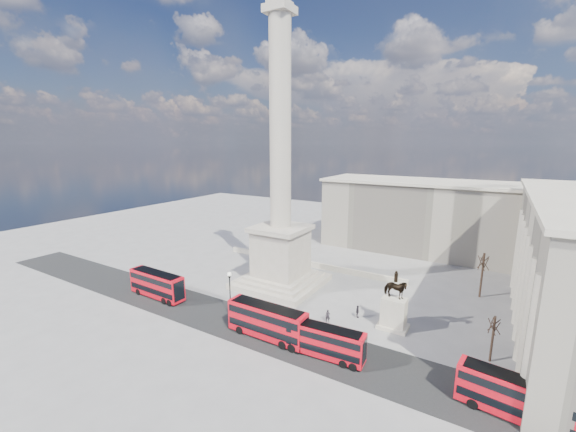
# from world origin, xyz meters

# --- Properties ---
(ground) EXTENTS (180.00, 180.00, 0.00)m
(ground) POSITION_xyz_m (0.00, 0.00, 0.00)
(ground) COLOR gray
(ground) RESTS_ON ground
(asphalt_road) EXTENTS (120.00, 9.00, 0.01)m
(asphalt_road) POSITION_xyz_m (5.00, -10.00, 0.00)
(asphalt_road) COLOR #262626
(asphalt_road) RESTS_ON ground
(nelsons_column) EXTENTS (14.00, 14.00, 49.85)m
(nelsons_column) POSITION_xyz_m (0.00, 5.00, 12.92)
(nelsons_column) COLOR #B6AB97
(nelsons_column) RESTS_ON ground
(balustrade_wall) EXTENTS (40.00, 0.60, 1.10)m
(balustrade_wall) POSITION_xyz_m (0.00, 16.00, 0.55)
(balustrade_wall) COLOR beige
(balustrade_wall) RESTS_ON ground
(building_northeast) EXTENTS (51.00, 17.00, 16.60)m
(building_northeast) POSITION_xyz_m (20.00, 40.00, 8.32)
(building_northeast) COLOR #BDB39B
(building_northeast) RESTS_ON ground
(red_bus_a) EXTENTS (10.78, 2.75, 4.35)m
(red_bus_a) POSITION_xyz_m (-14.46, -10.29, 2.28)
(red_bus_a) COLOR red
(red_bus_a) RESTS_ON ground
(red_bus_b) EXTENTS (11.13, 2.74, 4.50)m
(red_bus_b) POSITION_xyz_m (8.13, -11.19, 2.36)
(red_bus_b) COLOR red
(red_bus_b) RESTS_ON ground
(red_bus_c) EXTENTS (9.71, 2.78, 3.89)m
(red_bus_c) POSITION_xyz_m (16.35, -11.14, 2.04)
(red_bus_c) COLOR red
(red_bus_c) RESTS_ON ground
(red_bus_d) EXTENTS (10.30, 3.59, 4.09)m
(red_bus_d) POSITION_xyz_m (35.61, -10.84, 2.14)
(red_bus_d) COLOR red
(red_bus_d) RESTS_ON ground
(victorian_lamp) EXTENTS (0.59, 0.59, 6.92)m
(victorian_lamp) POSITION_xyz_m (0.18, -9.19, 4.07)
(victorian_lamp) COLOR black
(victorian_lamp) RESTS_ON ground
(equestrian_statue) EXTENTS (4.00, 3.00, 8.33)m
(equestrian_statue) POSITION_xyz_m (21.53, -0.17, 2.90)
(equestrian_statue) COLOR beige
(equestrian_statue) RESTS_ON ground
(bare_tree_near) EXTENTS (1.89, 1.89, 8.27)m
(bare_tree_near) POSITION_xyz_m (38.77, -6.26, 6.51)
(bare_tree_near) COLOR #332319
(bare_tree_near) RESTS_ON ground
(bare_tree_mid) EXTENTS (1.58, 1.58, 5.99)m
(bare_tree_mid) POSITION_xyz_m (33.30, -1.93, 4.72)
(bare_tree_mid) COLOR #332319
(bare_tree_mid) RESTS_ON ground
(bare_tree_far) EXTENTS (1.96, 1.96, 8.00)m
(bare_tree_far) POSITION_xyz_m (31.22, 17.35, 6.30)
(bare_tree_far) COLOR #332319
(bare_tree_far) RESTS_ON ground
(pedestrian_walking) EXTENTS (0.80, 0.68, 1.86)m
(pedestrian_walking) POSITION_xyz_m (13.14, -3.35, 0.93)
(pedestrian_walking) COLOR #272126
(pedestrian_walking) RESTS_ON ground
(pedestrian_standing) EXTENTS (0.95, 0.76, 1.86)m
(pedestrian_standing) POSITION_xyz_m (31.26, -6.50, 0.93)
(pedestrian_standing) COLOR #272126
(pedestrian_standing) RESTS_ON ground
(pedestrian_crossing) EXTENTS (0.92, 1.20, 1.90)m
(pedestrian_crossing) POSITION_xyz_m (16.29, 0.14, 0.95)
(pedestrian_crossing) COLOR #272126
(pedestrian_crossing) RESTS_ON ground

